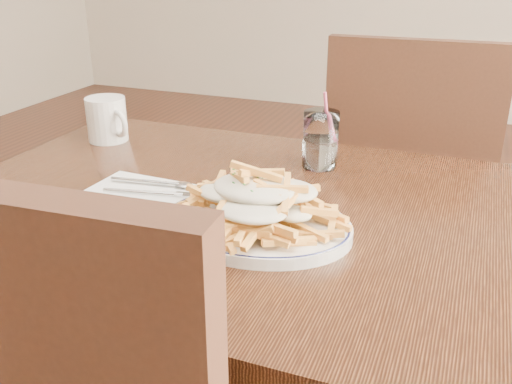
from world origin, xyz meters
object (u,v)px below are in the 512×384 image
at_px(chair_far, 407,183).
at_px(fries_plate, 256,225).
at_px(loaded_fries, 256,196).
at_px(coffee_mug, 107,119).
at_px(table, 257,243).
at_px(water_glass, 320,143).

distance_m(chair_far, fries_plate, 0.84).
bearing_deg(loaded_fries, coffee_mug, 147.97).
height_order(fries_plate, loaded_fries, loaded_fries).
bearing_deg(coffee_mug, loaded_fries, -32.03).
height_order(table, loaded_fries, loaded_fries).
bearing_deg(table, fries_plate, -69.31).
bearing_deg(loaded_fries, table, 110.69).
height_order(chair_far, fries_plate, chair_far).
bearing_deg(water_glass, coffee_mug, -178.51).
distance_m(table, fries_plate, 0.14).
relative_size(table, loaded_fries, 4.47).
relative_size(loaded_fries, coffee_mug, 2.09).
bearing_deg(chair_far, loaded_fries, -101.17).
distance_m(fries_plate, coffee_mug, 0.60).
relative_size(table, chair_far, 1.23).
height_order(fries_plate, water_glass, water_glass).
xyz_separation_m(table, loaded_fries, (0.04, -0.09, 0.14)).
xyz_separation_m(table, water_glass, (0.05, 0.24, 0.13)).
relative_size(water_glass, coffee_mug, 1.27).
bearing_deg(loaded_fries, fries_plate, 90.00).
height_order(table, water_glass, water_glass).
bearing_deg(fries_plate, chair_far, 78.83).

